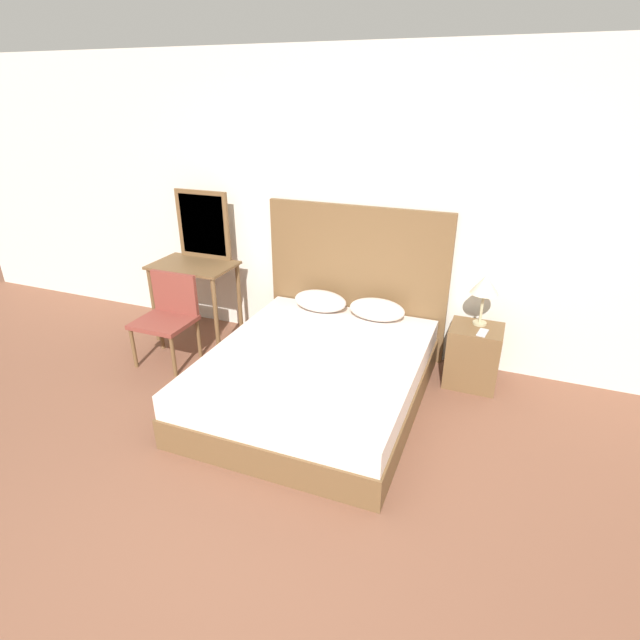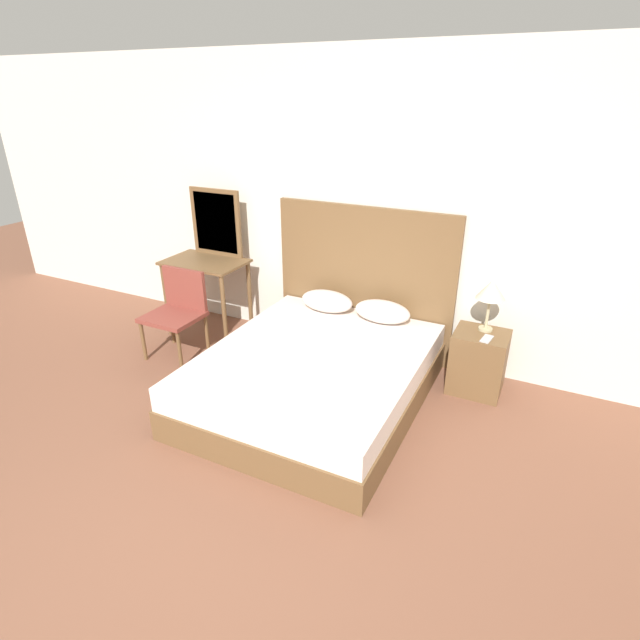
% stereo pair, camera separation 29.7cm
% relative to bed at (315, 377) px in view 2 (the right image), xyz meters
% --- Properties ---
extents(ground_plane, '(16.00, 16.00, 0.00)m').
position_rel_bed_xyz_m(ground_plane, '(0.06, -1.67, -0.22)').
color(ground_plane, brown).
extents(wall_back, '(10.00, 0.06, 2.70)m').
position_rel_bed_xyz_m(wall_back, '(0.06, 1.10, 1.13)').
color(wall_back, silver).
rests_on(wall_back, ground_plane).
extents(bed, '(1.65, 2.00, 0.44)m').
position_rel_bed_xyz_m(bed, '(0.00, 0.00, 0.00)').
color(bed, brown).
rests_on(bed, ground_plane).
extents(headboard, '(1.73, 0.05, 1.41)m').
position_rel_bed_xyz_m(headboard, '(0.00, 1.02, 0.49)').
color(headboard, brown).
rests_on(headboard, ground_plane).
extents(pillow_left, '(0.51, 0.29, 0.19)m').
position_rel_bed_xyz_m(pillow_left, '(-0.28, 0.81, 0.32)').
color(pillow_left, silver).
rests_on(pillow_left, bed).
extents(pillow_right, '(0.51, 0.29, 0.19)m').
position_rel_bed_xyz_m(pillow_right, '(0.28, 0.81, 0.32)').
color(pillow_right, silver).
rests_on(pillow_right, bed).
extents(phone_on_bed, '(0.16, 0.15, 0.01)m').
position_rel_bed_xyz_m(phone_on_bed, '(-0.13, -0.11, 0.23)').
color(phone_on_bed, '#B7B7BC').
rests_on(phone_on_bed, bed).
extents(nightstand, '(0.43, 0.38, 0.54)m').
position_rel_bed_xyz_m(nightstand, '(1.16, 0.75, 0.05)').
color(nightstand, brown).
rests_on(nightstand, ground_plane).
extents(table_lamp, '(0.23, 0.23, 0.44)m').
position_rel_bed_xyz_m(table_lamp, '(1.17, 0.82, 0.67)').
color(table_lamp, tan).
rests_on(table_lamp, nightstand).
extents(phone_on_nightstand, '(0.09, 0.16, 0.01)m').
position_rel_bed_xyz_m(phone_on_nightstand, '(1.21, 0.65, 0.33)').
color(phone_on_nightstand, '#B7B7BC').
rests_on(phone_on_nightstand, nightstand).
extents(vanity_desk, '(0.80, 0.52, 0.79)m').
position_rel_bed_xyz_m(vanity_desk, '(-1.56, 0.65, 0.42)').
color(vanity_desk, brown).
rests_on(vanity_desk, ground_plane).
extents(vanity_mirror, '(0.58, 0.03, 0.67)m').
position_rel_bed_xyz_m(vanity_mirror, '(-1.56, 0.88, 0.91)').
color(vanity_mirror, brown).
rests_on(vanity_mirror, vanity_desk).
extents(chair, '(0.50, 0.45, 0.82)m').
position_rel_bed_xyz_m(chair, '(-1.54, 0.17, 0.26)').
color(chair, brown).
rests_on(chair, ground_plane).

